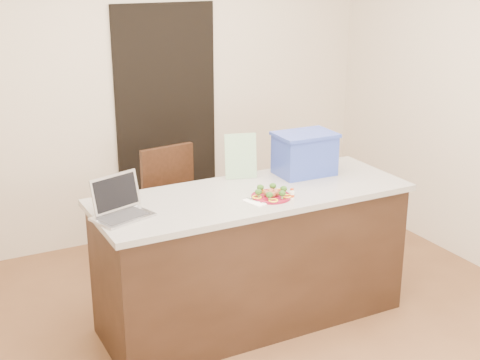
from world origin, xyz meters
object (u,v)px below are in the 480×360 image
plate (271,196)px  chair (174,204)px  napkin (259,201)px  blue_box (305,153)px  yogurt_bottle (292,195)px  laptop (119,205)px  island (252,257)px

plate → chair: chair is taller
napkin → chair: (-0.14, 1.09, -0.36)m
plate → blue_box: (0.45, 0.31, 0.14)m
yogurt_bottle → laptop: size_ratio=0.18×
blue_box → plate: bearing=-143.2°
island → napkin: size_ratio=13.48×
plate → yogurt_bottle: yogurt_bottle is taller
chair → island: bearing=-86.1°
yogurt_bottle → chair: chair is taller
yogurt_bottle → chair: size_ratio=0.07×
chair → blue_box: bearing=-55.3°
island → plate: plate is taller
napkin → blue_box: (0.54, 0.33, 0.15)m
plate → napkin: bearing=-169.4°
island → chair: (-0.18, 0.92, 0.10)m
blue_box → chair: bearing=133.5°
laptop → chair: laptop is taller
yogurt_bottle → blue_box: size_ratio=0.16×
yogurt_bottle → napkin: bearing=163.8°
plate → laptop: size_ratio=0.66×
island → blue_box: bearing=18.4°
island → yogurt_bottle: yogurt_bottle is taller
plate → laptop: 0.95m
laptop → chair: size_ratio=0.38×
plate → yogurt_bottle: size_ratio=3.70×
blue_box → laptop: bearing=-171.8°
yogurt_bottle → plate: bearing=144.1°
laptop → blue_box: blue_box is taller
chair → napkin: bearing=-90.0°
napkin → island: bearing=75.2°
laptop → chair: 1.23m
island → plate: 0.49m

